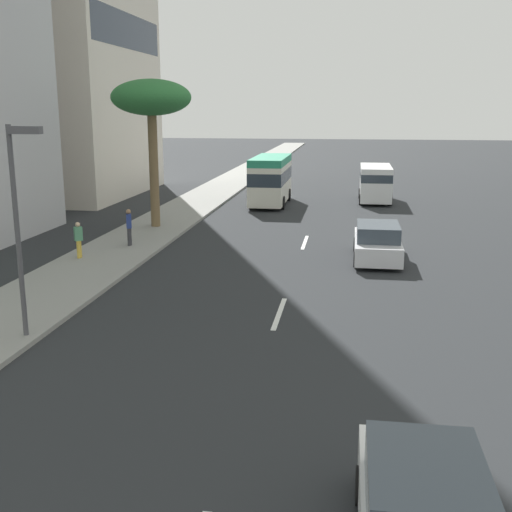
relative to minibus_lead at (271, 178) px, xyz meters
The scene contains 11 objects.
ground_plane 7.68m from the minibus_lead, 154.67° to the right, with size 198.00×198.00×0.00m, color #26282B.
sidewalk_right 8.58m from the minibus_lead, 143.52° to the left, with size 162.00×3.71×0.15m, color gray.
lane_stripe_mid 23.29m from the minibus_lead, behind, with size 3.20×0.16×0.01m, color silver.
lane_stripe_far 12.58m from the minibus_lead, 165.11° to the right, with size 3.20×0.16×0.01m, color silver.
minibus_lead is the anchor object (origin of this frame).
van_second 7.36m from the minibus_lead, 71.45° to the right, with size 5.28×2.18×2.46m.
car_fourth 16.50m from the minibus_lead, 156.73° to the right, with size 4.72×1.97×1.58m.
pedestrian_mid_block 18.30m from the minibus_lead, 161.00° to the left, with size 0.37×0.39×1.54m.
pedestrian_by_tree 15.34m from the minibus_lead, 162.18° to the left, with size 0.38×0.33×1.69m.
palm_tree 11.95m from the minibus_lead, 152.75° to the left, with size 4.11×4.11×7.64m.
street_lamp 26.67m from the minibus_lead, behind, with size 0.24×0.97×5.78m.
Camera 1 is at (-3.75, -2.10, 6.35)m, focal length 44.54 mm.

